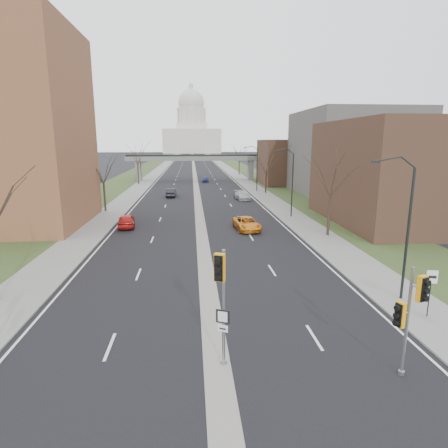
{
  "coord_description": "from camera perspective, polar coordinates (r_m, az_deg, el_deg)",
  "views": [
    {
      "loc": [
        -0.96,
        -14.56,
        9.57
      ],
      "look_at": [
        1.4,
        12.72,
        3.54
      ],
      "focal_mm": 30.0,
      "sensor_mm": 36.0,
      "label": 1
    }
  ],
  "objects": [
    {
      "name": "signal_pole_median",
      "position": [
        15.65,
        -0.4,
        -9.8
      ],
      "size": [
        0.76,
        0.87,
        5.24
      ],
      "rotation": [
        0.0,
        0.0,
        -0.41
      ],
      "color": "gray",
      "rests_on": "ground"
    },
    {
      "name": "streetlight_mid",
      "position": [
        48.14,
        9.55,
        9.14
      ],
      "size": [
        2.61,
        0.2,
        8.7
      ],
      "color": "black",
      "rests_on": "sidewalk_right"
    },
    {
      "name": "commercial_block_mid",
      "position": [
        72.62,
        18.86,
        10.14
      ],
      "size": [
        18.0,
        22.0,
        15.0
      ],
      "primitive_type": "cube",
      "color": "#4F4C48",
      "rests_on": "ground"
    },
    {
      "name": "tree_right_b",
      "position": [
        71.05,
        6.47,
        9.32
      ],
      "size": [
        6.3,
        6.3,
        8.22
      ],
      "color": "#382B21",
      "rests_on": "sidewalk_right"
    },
    {
      "name": "sidewalk_right",
      "position": [
        165.34,
        -0.46,
        9.13
      ],
      "size": [
        4.0,
        600.0,
        0.12
      ],
      "primitive_type": "cube",
      "color": "gray",
      "rests_on": "ground"
    },
    {
      "name": "tree_left_c",
      "position": [
        87.43,
        -13.09,
        10.46
      ],
      "size": [
        7.65,
        7.65,
        9.99
      ],
      "color": "#382B21",
      "rests_on": "sidewalk_left"
    },
    {
      "name": "capitol",
      "position": [
        334.68,
        -4.94,
        13.93
      ],
      "size": [
        48.0,
        42.0,
        55.75
      ],
      "color": "silver",
      "rests_on": "ground"
    },
    {
      "name": "signal_pole_right",
      "position": [
        16.89,
        26.44,
        -11.45
      ],
      "size": [
        1.07,
        0.79,
        4.75
      ],
      "rotation": [
        0.0,
        0.0,
        0.36
      ],
      "color": "gray",
      "rests_on": "ground"
    },
    {
      "name": "commercial_block_near",
      "position": [
        49.47,
        25.58,
        7.08
      ],
      "size": [
        16.0,
        20.0,
        12.0
      ],
      "primitive_type": "cube",
      "color": "#472D21",
      "rests_on": "ground"
    },
    {
      "name": "pedestrian_bridge",
      "position": [
        94.68,
        -4.43,
        9.53
      ],
      "size": [
        34.0,
        3.0,
        6.45
      ],
      "color": "slate",
      "rests_on": "ground"
    },
    {
      "name": "road_surface",
      "position": [
        164.84,
        -4.67,
        9.06
      ],
      "size": [
        20.0,
        600.0,
        0.01
      ],
      "primitive_type": "cube",
      "color": "black",
      "rests_on": "ground"
    },
    {
      "name": "sidewalk_left",
      "position": [
        165.2,
        -8.89,
        8.98
      ],
      "size": [
        4.0,
        600.0,
        0.12
      ],
      "primitive_type": "cube",
      "color": "gray",
      "rests_on": "ground"
    },
    {
      "name": "commercial_block_far",
      "position": [
        87.74,
        10.36,
        9.24
      ],
      "size": [
        14.0,
        14.0,
        10.0
      ],
      "primitive_type": "cube",
      "color": "#472D21",
      "rests_on": "ground"
    },
    {
      "name": "car_right_near",
      "position": [
        41.47,
        3.49,
        0.08
      ],
      "size": [
        2.83,
        5.37,
        1.44
      ],
      "primitive_type": "imported",
      "rotation": [
        0.0,
        0.0,
        0.09
      ],
      "color": "orange",
      "rests_on": "ground"
    },
    {
      "name": "tree_right_c",
      "position": [
        110.47,
        2.35,
        11.11
      ],
      "size": [
        7.65,
        7.65,
        9.99
      ],
      "color": "#382B21",
      "rests_on": "sidewalk_right"
    },
    {
      "name": "tree_left_b",
      "position": [
        54.02,
        -18.01,
        8.28
      ],
      "size": [
        6.75,
        6.75,
        8.81
      ],
      "color": "#382B21",
      "rests_on": "sidewalk_left"
    },
    {
      "name": "grass_verge_right",
      "position": [
        165.92,
        1.63,
        9.13
      ],
      "size": [
        8.0,
        600.0,
        0.1
      ],
      "primitive_type": "cube",
      "color": "#283A1B",
      "rests_on": "ground"
    },
    {
      "name": "streetlight_near",
      "position": [
        23.92,
        25.16,
        4.97
      ],
      "size": [
        2.61,
        0.2,
        8.7
      ],
      "color": "black",
      "rests_on": "sidewalk_right"
    },
    {
      "name": "streetlight_far",
      "position": [
        73.58,
        4.47,
        10.35
      ],
      "size": [
        2.61,
        0.2,
        8.7
      ],
      "color": "black",
      "rests_on": "sidewalk_right"
    },
    {
      "name": "car_right_far",
      "position": [
        91.74,
        -2.82,
        6.82
      ],
      "size": [
        1.76,
        3.81,
        1.27
      ],
      "primitive_type": "imported",
      "rotation": [
        0.0,
        0.0,
        -0.07
      ],
      "color": "navy",
      "rests_on": "ground"
    },
    {
      "name": "car_right_mid",
      "position": [
        63.15,
        2.82,
        4.34
      ],
      "size": [
        2.56,
        5.08,
        1.42
      ],
      "primitive_type": "imported",
      "rotation": [
        0.0,
        0.0,
        0.12
      ],
      "color": "#A3A5AB",
      "rests_on": "ground"
    },
    {
      "name": "speed_limit_sign",
      "position": [
        23.5,
        28.97,
        -8.11
      ],
      "size": [
        0.56,
        0.18,
        2.67
      ],
      "rotation": [
        0.0,
        0.0,
        -0.27
      ],
      "color": "black",
      "rests_on": "sidewalk_right"
    },
    {
      "name": "grass_verge_left",
      "position": [
        165.71,
        -10.98,
        8.91
      ],
      "size": [
        8.0,
        600.0,
        0.1
      ],
      "primitive_type": "cube",
      "color": "#283A1B",
      "rests_on": "ground"
    },
    {
      "name": "ground",
      "position": [
        17.45,
        -1.04,
        -20.85
      ],
      "size": [
        700.0,
        700.0,
        0.0
      ],
      "primitive_type": "plane",
      "color": "black",
      "rests_on": "ground"
    },
    {
      "name": "tree_right_a",
      "position": [
        39.24,
        16.05,
        7.66
      ],
      "size": [
        7.2,
        7.2,
        9.4
      ],
      "color": "#382B21",
      "rests_on": "sidewalk_right"
    },
    {
      "name": "car_left_near",
      "position": [
        44.12,
        -14.66,
        0.51
      ],
      "size": [
        2.43,
        4.75,
        1.55
      ],
      "primitive_type": "imported",
      "rotation": [
        0.0,
        0.0,
        3.28
      ],
      "color": "#AD1813",
      "rests_on": "ground"
    },
    {
      "name": "car_left_far",
      "position": [
        67.29,
        -8.04,
        4.76
      ],
      "size": [
        1.71,
        4.53,
        1.48
      ],
      "primitive_type": "imported",
      "rotation": [
        0.0,
        0.0,
        3.11
      ],
      "color": "black",
      "rests_on": "ground"
    },
    {
      "name": "median_strip",
      "position": [
        164.84,
        -4.67,
        9.06
      ],
      "size": [
        1.2,
        600.0,
        0.02
      ],
      "primitive_type": "cube",
      "color": "gray",
      "rests_on": "ground"
    }
  ]
}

